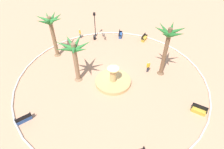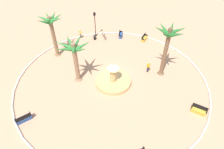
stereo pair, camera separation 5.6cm
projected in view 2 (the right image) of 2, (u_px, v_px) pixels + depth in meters
name	position (u px, v px, depth m)	size (l,w,h in m)	color
ground_plane	(112.00, 79.00, 24.62)	(80.00, 80.00, 0.00)	tan
plaza_curb	(112.00, 79.00, 24.55)	(24.17, 24.17, 0.20)	silver
fountain	(113.00, 81.00, 23.92)	(4.50, 4.50, 2.37)	tan
palm_tree_near_fountain	(74.00, 53.00, 21.88)	(4.17, 4.26, 5.70)	#8E6B4C
palm_tree_by_curb	(51.00, 27.00, 25.56)	(3.87, 3.84, 6.33)	brown
palm_tree_mid_plaza	(168.00, 41.00, 22.14)	(3.79, 3.77, 6.90)	brown
bench_east	(199.00, 111.00, 20.40)	(1.68, 0.98, 1.00)	gold
bench_west	(24.00, 119.00, 19.62)	(1.46, 1.50, 1.00)	#335BA8
bench_north	(144.00, 38.00, 31.58)	(0.97, 1.68, 1.00)	gold
bench_southwest	(120.00, 35.00, 32.43)	(0.59, 1.63, 1.00)	#335BA8
lamppost	(95.00, 22.00, 31.22)	(0.32, 0.32, 4.31)	black
trash_bin	(95.00, 37.00, 31.74)	(0.46, 0.46, 0.73)	black
bicycle_red_frame	(104.00, 36.00, 32.11)	(0.98, 1.48, 0.94)	black
person_cyclist_helmet	(80.00, 33.00, 31.81)	(0.37, 0.44, 1.62)	#33333D
person_cyclist_photo	(148.00, 67.00, 25.12)	(0.45, 0.36, 1.64)	#33333D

